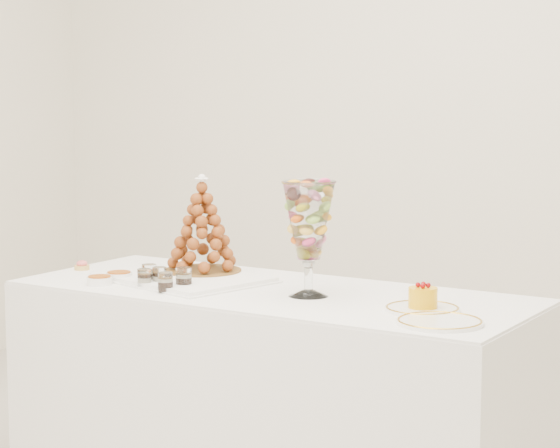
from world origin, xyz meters
The scene contains 15 objects.
buffet_table centered at (-0.07, 0.37, 0.34)m, with size 1.81×0.81×0.68m.
lace_tray centered at (-0.44, 0.38, 0.68)m, with size 0.54×0.41×0.02m, color white.
macaron_vase centered at (0.08, 0.33, 0.92)m, with size 0.17×0.17×0.37m.
cake_plate centered at (0.50, 0.29, 0.68)m, with size 0.23×0.23×0.01m, color white.
spare_plate centered at (0.61, 0.14, 0.68)m, with size 0.25×0.25×0.01m, color white.
pink_tart centered at (-0.89, 0.38, 0.69)m, with size 0.06×0.06×0.04m.
verrine_a centered at (-0.50, 0.27, 0.71)m, with size 0.05×0.05×0.07m, color white.
verrine_b centered at (-0.45, 0.25, 0.71)m, with size 0.05×0.05×0.07m, color white.
verrine_c centered at (-0.34, 0.24, 0.71)m, with size 0.05×0.05×0.07m, color white.
verrine_d centered at (-0.47, 0.20, 0.71)m, with size 0.05×0.05×0.06m, color white.
verrine_e centered at (-0.36, 0.16, 0.71)m, with size 0.05×0.05×0.07m, color white.
ramekin_back centered at (-0.63, 0.26, 0.69)m, with size 0.09×0.09×0.03m, color white.
ramekin_front centered at (-0.64, 0.17, 0.69)m, with size 0.09×0.09×0.03m, color white.
croquembouche centered at (-0.43, 0.49, 0.86)m, with size 0.28×0.28×0.35m.
mousse_cake centered at (0.50, 0.29, 0.72)m, with size 0.09×0.09×0.08m.
Camera 1 is at (1.69, -2.77, 1.35)m, focal length 70.00 mm.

